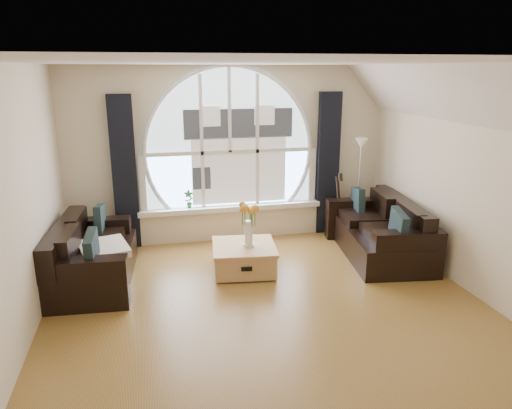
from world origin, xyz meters
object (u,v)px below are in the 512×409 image
(sofa_left, at_px, (94,252))
(guitar, at_px, (337,204))
(sofa_right, at_px, (378,229))
(coffee_chest, at_px, (244,257))
(floor_lamp, at_px, (359,188))
(potted_plant, at_px, (189,199))
(vase_flowers, at_px, (249,218))

(sofa_left, height_order, guitar, guitar)
(guitar, bearing_deg, sofa_right, -86.13)
(coffee_chest, bearing_deg, floor_lamp, 32.15)
(sofa_left, height_order, potted_plant, potted_plant)
(vase_flowers, bearing_deg, floor_lamp, 26.63)
(coffee_chest, relative_size, vase_flowers, 1.19)
(sofa_right, relative_size, vase_flowers, 2.65)
(sofa_right, distance_m, guitar, 1.01)
(sofa_left, bearing_deg, floor_lamp, 16.57)
(guitar, distance_m, potted_plant, 2.37)
(coffee_chest, height_order, guitar, guitar)
(sofa_left, relative_size, floor_lamp, 1.11)
(floor_lamp, height_order, potted_plant, floor_lamp)
(sofa_left, bearing_deg, guitar, 18.99)
(sofa_left, height_order, vase_flowers, vase_flowers)
(sofa_right, height_order, guitar, guitar)
(floor_lamp, relative_size, potted_plant, 5.64)
(sofa_left, distance_m, coffee_chest, 1.94)
(sofa_right, height_order, floor_lamp, floor_lamp)
(vase_flowers, bearing_deg, sofa_right, 4.15)
(vase_flowers, distance_m, potted_plant, 1.51)
(sofa_right, height_order, potted_plant, potted_plant)
(sofa_right, distance_m, potted_plant, 2.90)
(coffee_chest, relative_size, guitar, 0.78)
(coffee_chest, distance_m, floor_lamp, 2.38)
(sofa_right, height_order, vase_flowers, vase_flowers)
(coffee_chest, distance_m, potted_plant, 1.53)
(sofa_right, xyz_separation_m, potted_plant, (-2.61, 1.21, 0.29))
(sofa_right, xyz_separation_m, floor_lamp, (0.07, 0.87, 0.40))
(floor_lamp, height_order, guitar, floor_lamp)
(guitar, bearing_deg, sofa_left, -176.50)
(coffee_chest, height_order, vase_flowers, vase_flowers)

